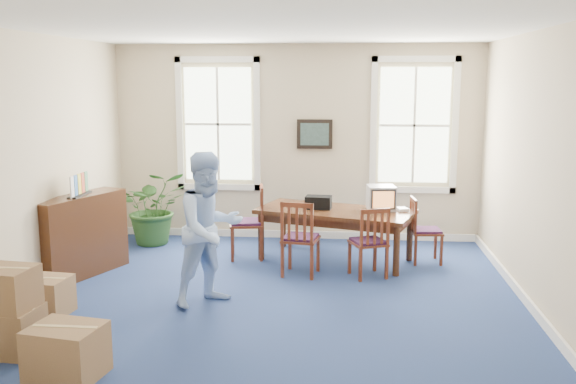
# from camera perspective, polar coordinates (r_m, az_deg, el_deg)

# --- Properties ---
(floor) EXTENTS (6.50, 6.50, 0.00)m
(floor) POSITION_cam_1_polar(r_m,az_deg,el_deg) (7.76, -1.15, -9.90)
(floor) COLOR navy
(floor) RESTS_ON ground
(ceiling) EXTENTS (6.50, 6.50, 0.00)m
(ceiling) POSITION_cam_1_polar(r_m,az_deg,el_deg) (7.31, -1.25, 14.38)
(ceiling) COLOR white
(ceiling) RESTS_ON ground
(wall_back) EXTENTS (6.50, 0.00, 6.50)m
(wall_back) POSITION_cam_1_polar(r_m,az_deg,el_deg) (10.58, 0.77, 4.39)
(wall_back) COLOR beige
(wall_back) RESTS_ON ground
(wall_front) EXTENTS (6.50, 0.00, 6.50)m
(wall_front) POSITION_cam_1_polar(r_m,az_deg,el_deg) (4.21, -6.14, -4.47)
(wall_front) COLOR beige
(wall_front) RESTS_ON ground
(wall_left) EXTENTS (0.00, 6.50, 6.50)m
(wall_left) POSITION_cam_1_polar(r_m,az_deg,el_deg) (8.26, -22.38, 2.01)
(wall_left) COLOR beige
(wall_left) RESTS_ON ground
(wall_right) EXTENTS (0.00, 6.50, 6.50)m
(wall_right) POSITION_cam_1_polar(r_m,az_deg,el_deg) (7.64, 21.77, 1.45)
(wall_right) COLOR beige
(wall_right) RESTS_ON ground
(baseboard_back) EXTENTS (6.00, 0.04, 0.12)m
(baseboard_back) POSITION_cam_1_polar(r_m,az_deg,el_deg) (10.82, 0.73, -3.77)
(baseboard_back) COLOR white
(baseboard_back) RESTS_ON ground
(baseboard_left) EXTENTS (0.04, 6.50, 0.12)m
(baseboard_left) POSITION_cam_1_polar(r_m,az_deg,el_deg) (8.58, -21.50, -8.23)
(baseboard_left) COLOR white
(baseboard_left) RESTS_ON ground
(baseboard_right) EXTENTS (0.04, 6.50, 0.12)m
(baseboard_right) POSITION_cam_1_polar(r_m,az_deg,el_deg) (7.99, 20.83, -9.52)
(baseboard_right) COLOR white
(baseboard_right) RESTS_ON ground
(window_left) EXTENTS (1.40, 0.12, 2.20)m
(window_left) POSITION_cam_1_polar(r_m,az_deg,el_deg) (10.72, -6.23, 6.01)
(window_left) COLOR white
(window_left) RESTS_ON ground
(window_right) EXTENTS (1.40, 0.12, 2.20)m
(window_right) POSITION_cam_1_polar(r_m,az_deg,el_deg) (10.56, 11.15, 5.82)
(window_right) COLOR white
(window_right) RESTS_ON ground
(wall_picture) EXTENTS (0.58, 0.06, 0.48)m
(wall_picture) POSITION_cam_1_polar(r_m,az_deg,el_deg) (10.50, 2.39, 5.16)
(wall_picture) COLOR black
(wall_picture) RESTS_ON ground
(conference_table) EXTENTS (2.43, 1.65, 0.76)m
(conference_table) POSITION_cam_1_polar(r_m,az_deg,el_deg) (9.47, 4.22, -3.82)
(conference_table) COLOR #482714
(conference_table) RESTS_ON ground
(crt_tv) EXTENTS (0.44, 0.47, 0.35)m
(crt_tv) POSITION_cam_1_polar(r_m,az_deg,el_deg) (9.41, 8.28, -0.51)
(crt_tv) COLOR #B7B7BC
(crt_tv) RESTS_ON conference_table
(game_console) EXTENTS (0.18, 0.21, 0.04)m
(game_console) POSITION_cam_1_polar(r_m,az_deg,el_deg) (9.42, 10.12, -1.52)
(game_console) COLOR white
(game_console) RESTS_ON conference_table
(equipment_bag) EXTENTS (0.40, 0.28, 0.19)m
(equipment_bag) POSITION_cam_1_polar(r_m,az_deg,el_deg) (9.42, 2.72, -0.92)
(equipment_bag) COLOR black
(equipment_bag) RESTS_ON conference_table
(chair_near_left) EXTENTS (0.54, 0.54, 1.04)m
(chair_near_left) POSITION_cam_1_polar(r_m,az_deg,el_deg) (8.72, 1.13, -4.06)
(chair_near_left) COLOR maroon
(chair_near_left) RESTS_ON ground
(chair_near_right) EXTENTS (0.57, 0.57, 0.98)m
(chair_near_right) POSITION_cam_1_polar(r_m,az_deg,el_deg) (8.71, 7.14, -4.38)
(chair_near_right) COLOR maroon
(chair_near_right) RESTS_ON ground
(chair_end_left) EXTENTS (0.56, 0.56, 1.09)m
(chair_end_left) POSITION_cam_1_polar(r_m,az_deg,el_deg) (9.54, -3.71, -2.69)
(chair_end_left) COLOR maroon
(chair_end_left) RESTS_ON ground
(chair_end_right) EXTENTS (0.47, 0.47, 0.95)m
(chair_end_right) POSITION_cam_1_polar(r_m,az_deg,el_deg) (9.52, 12.19, -3.35)
(chair_end_right) COLOR maroon
(chair_end_right) RESTS_ON ground
(man) EXTENTS (1.11, 1.12, 1.82)m
(man) POSITION_cam_1_polar(r_m,az_deg,el_deg) (7.58, -6.96, -3.27)
(man) COLOR #A8CAFF
(man) RESTS_ON ground
(credenza) EXTENTS (0.91, 1.46, 1.11)m
(credenza) POSITION_cam_1_polar(r_m,az_deg,el_deg) (9.14, -17.95, -3.68)
(credenza) COLOR #482714
(credenza) RESTS_ON ground
(brochure_rack) EXTENTS (0.35, 0.70, 0.31)m
(brochure_rack) POSITION_cam_1_polar(r_m,az_deg,el_deg) (9.00, -18.08, 0.71)
(brochure_rack) COLOR #99999E
(brochure_rack) RESTS_ON credenza
(potted_plant) EXTENTS (1.36, 1.28, 1.20)m
(potted_plant) POSITION_cam_1_polar(r_m,az_deg,el_deg) (10.56, -11.81, -1.34)
(potted_plant) COLOR #254D1E
(potted_plant) RESTS_ON ground
(cardboard_boxes) EXTENTS (1.72, 1.72, 0.90)m
(cardboard_boxes) POSITION_cam_1_polar(r_m,az_deg,el_deg) (6.88, -21.61, -9.31)
(cardboard_boxes) COLOR #926C46
(cardboard_boxes) RESTS_ON ground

